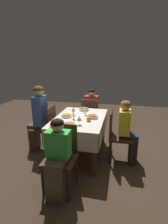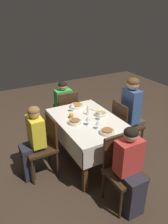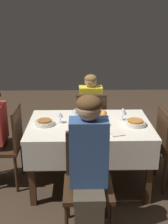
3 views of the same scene
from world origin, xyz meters
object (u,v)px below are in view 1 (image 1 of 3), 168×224
Objects in this scene: person_adult_denim at (38,115)px; orange_fruit at (89,119)px; chair_south at (118,134)px; person_child_green at (57,156)px; dining_table at (80,123)px; bowl_north at (67,115)px; wine_glass_south at (86,110)px; wine_glass_west at (79,119)px; wine_glass_north at (73,110)px; bowl_south at (92,117)px; napkin_red_folded at (60,121)px; wine_glass_east at (85,108)px; person_child_red at (92,109)px; bowl_east at (84,109)px; chair_north at (46,126)px; chair_east at (91,115)px; chair_west at (61,154)px; candle_centerpiece at (73,116)px; person_child_yellow at (128,129)px; bowl_west at (69,125)px.

orange_fruit is (-0.20, -1.01, 0.05)m from person_adult_denim.
person_child_green is at bearing 144.58° from chair_south.
bowl_north reaches higher than dining_table.
bowl_north is at bearing 95.15° from dining_table.
wine_glass_west is (-0.51, 0.00, 0.00)m from wine_glass_south.
bowl_south is (-0.09, -0.37, -0.08)m from wine_glass_north.
wine_glass_east is at bearing -28.60° from napkin_red_folded.
person_child_red is 5.45× the size of bowl_east.
chair_east is (0.85, -0.71, 0.00)m from chair_north.
orange_fruit is at bearing -79.97° from napkin_red_folded.
dining_table is at bearing 87.84° from chair_east.
bowl_south and bowl_east have the same top height.
napkin_red_folded is at bearing 106.76° from person_child_green.
chair_west is 0.80m from candle_centerpiece.
wine_glass_east is (0.31, -0.02, 0.19)m from dining_table.
chair_east is 1.23m from person_child_yellow.
dining_table is at bearing -84.85° from bowl_north.
bowl_east is (1.35, -0.01, 0.26)m from chair_west.
chair_east is 4.44× the size of bowl_east.
chair_east is at bearing 2.11° from wine_glass_west.
wine_glass_south is at bearing 75.26° from person_child_yellow.
chair_north is at bearing 73.30° from candle_centerpiece.
person_child_green reaches higher than wine_glass_east.
bowl_west is at bearing 167.75° from wine_glass_south.
person_adult_denim is 1.66m from person_child_yellow.
person_child_yellow reaches higher than bowl_north.
wine_glass_west is 0.27m from candle_centerpiece.
chair_north is 6.80× the size of wine_glass_east.
wine_glass_east is 0.67m from wine_glass_west.
chair_south is at bearing -97.69° from bowl_south.
bowl_north is (0.02, 0.91, 0.26)m from chair_south.
person_child_green reaches higher than bowl_east.
person_child_yellow reaches higher than orange_fruit.
wine_glass_east is (0.15, 0.06, -0.01)m from wine_glass_south.
orange_fruit is at bearing -38.61° from bowl_west.
person_adult_denim reaches higher than napkin_red_folded.
wine_glass_east is at bearing 88.82° from chair_east.
dining_table is at bearing 86.88° from person_child_yellow.
wine_glass_east reaches higher than orange_fruit.
person_child_yellow is at bearing 49.01° from person_child_green.
person_child_green is (-1.09, -0.64, 0.07)m from chair_north.
napkin_red_folded is at bearing 169.31° from bowl_north.
person_adult_denim reaches higher than chair_west.
orange_fruit is at bearing 97.40° from person_child_red.
wine_glass_south is (0.11, -0.90, 0.11)m from person_adult_denim.
bowl_south reaches higher than napkin_red_folded.
person_child_yellow is at bearing -120.63° from bowl_east.
candle_centerpiece is (0.75, 0.04, 0.29)m from chair_west.
chair_south is 0.75m from wine_glass_west.
chair_west is 0.72m from napkin_red_folded.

